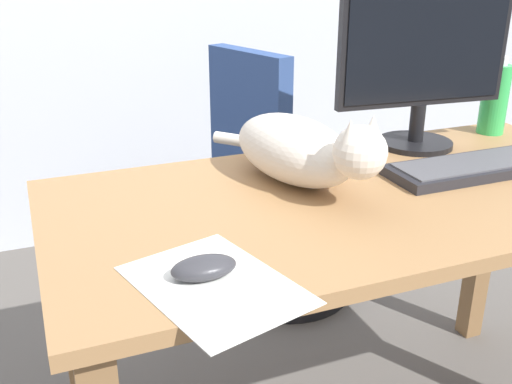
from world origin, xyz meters
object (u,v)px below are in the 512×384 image
object	(u,v)px
office_chair	(279,195)
computer_mouse	(204,268)
monitor	(424,62)
cat	(300,149)
keyboard	(475,167)
water_bottle	(495,98)

from	to	relation	value
office_chair	computer_mouse	size ratio (longest dim) A/B	8.51
monitor	cat	xyz separation A→B (m)	(-0.42, -0.13, -0.15)
keyboard	water_bottle	world-z (taller)	water_bottle
office_chair	water_bottle	xyz separation A→B (m)	(0.45, -0.50, 0.43)
monitor	water_bottle	world-z (taller)	monitor
office_chair	computer_mouse	distance (m)	1.20
monitor	computer_mouse	size ratio (longest dim) A/B	4.37
water_bottle	computer_mouse	bearing A→B (deg)	-154.54
monitor	cat	distance (m)	0.46
office_chair	computer_mouse	world-z (taller)	office_chair
monitor	keyboard	world-z (taller)	monitor
cat	computer_mouse	distance (m)	0.47
keyboard	water_bottle	distance (m)	0.38
office_chair	cat	size ratio (longest dim) A/B	1.55
office_chair	cat	distance (m)	0.81
computer_mouse	water_bottle	xyz separation A→B (m)	(1.02, 0.49, 0.08)
computer_mouse	monitor	bearing A→B (deg)	31.82
office_chair	cat	bearing A→B (deg)	-110.45
keyboard	computer_mouse	world-z (taller)	computer_mouse
monitor	keyboard	distance (m)	0.31
office_chair	water_bottle	size ratio (longest dim) A/B	4.23
cat	computer_mouse	xyz separation A→B (m)	(-0.33, -0.33, -0.06)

